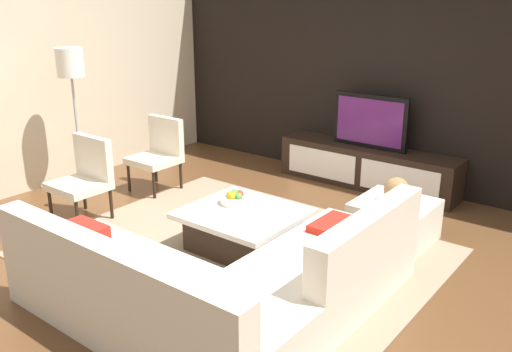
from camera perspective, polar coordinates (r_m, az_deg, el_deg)
ground_plane at (r=5.04m, az=-1.18°, el=-8.31°), size 14.00×14.00×0.00m
feature_wall_back at (r=6.86m, az=13.36°, el=10.75°), size 6.40×0.12×2.80m
side_wall_left at (r=7.13m, az=-20.93°, el=10.32°), size 0.12×5.20×2.80m
area_rug at (r=5.09m, az=-2.06°, el=-7.94°), size 3.45×2.80×0.01m
media_console at (r=6.83m, az=11.57°, el=0.94°), size 2.25×0.48×0.50m
television at (r=6.69m, az=11.88°, el=5.63°), size 0.95×0.06×0.65m
sectional_couch at (r=4.03m, az=-3.53°, el=-11.28°), size 2.33×2.33×0.79m
coffee_table at (r=5.08m, az=-1.36°, el=-5.56°), size 1.03×0.95×0.38m
accent_chair_near at (r=5.95m, az=-17.45°, el=0.25°), size 0.55×0.50×0.87m
floor_lamp at (r=6.55m, az=-18.84°, el=10.21°), size 0.31×0.31×1.71m
ottoman at (r=5.41m, az=14.26°, el=-4.62°), size 0.70×0.70×0.40m
fruit_bowl at (r=5.16m, az=-2.24°, el=-2.36°), size 0.28×0.28×0.13m
accent_chair_far at (r=6.67m, az=-10.10°, el=2.74°), size 0.53×0.51×0.87m
decorative_ball at (r=5.29m, az=14.53°, el=-1.43°), size 0.24×0.24×0.24m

